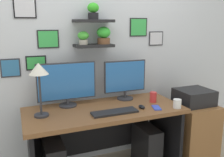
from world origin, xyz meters
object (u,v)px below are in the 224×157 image
object	(u,v)px
coffee_mug	(177,104)
monitor_right	(125,79)
monitor_left	(67,83)
water_cup	(153,97)
desk	(103,126)
keyboard	(115,112)
cell_phone	(156,108)
desk_lamp	(39,74)
drawer_cabinet	(191,132)
computer_tower_right	(146,146)
printer	(194,97)
computer_mouse	(142,107)

from	to	relation	value
coffee_mug	monitor_right	bearing A→B (deg)	126.90
monitor_left	water_cup	bearing A→B (deg)	-13.92
desk	keyboard	xyz separation A→B (m)	(0.04, -0.21, 0.22)
monitor_left	monitor_right	world-z (taller)	monitor_left
desk	coffee_mug	distance (m)	0.79
cell_phone	coffee_mug	xyz separation A→B (m)	(0.19, -0.07, 0.04)
monitor_right	keyboard	size ratio (longest dim) A/B	1.10
desk_lamp	water_cup	size ratio (longest dim) A/B	4.45
drawer_cabinet	computer_tower_right	xyz separation A→B (m)	(-0.56, 0.07, -0.11)
cell_phone	desk_lamp	bearing A→B (deg)	-172.82
monitor_right	printer	bearing A→B (deg)	-19.37
desk	printer	size ratio (longest dim) A/B	4.10
water_cup	cell_phone	bearing A→B (deg)	-110.87
desk_lamp	coffee_mug	xyz separation A→B (m)	(1.28, -0.27, -0.34)
computer_mouse	desk_lamp	world-z (taller)	desk_lamp
monitor_left	computer_mouse	distance (m)	0.78
desk	printer	xyz separation A→B (m)	(1.06, -0.10, 0.22)
coffee_mug	water_cup	xyz separation A→B (m)	(-0.12, 0.26, 0.01)
keyboard	desk	bearing A→B (deg)	101.76
drawer_cabinet	computer_tower_right	distance (m)	0.57
cell_phone	water_cup	bearing A→B (deg)	86.56
monitor_right	drawer_cabinet	distance (m)	1.01
monitor_right	keyboard	bearing A→B (deg)	-126.45
desk	computer_mouse	world-z (taller)	computer_mouse
keyboard	drawer_cabinet	bearing A→B (deg)	6.44
computer_mouse	cell_phone	bearing A→B (deg)	-20.23
drawer_cabinet	printer	xyz separation A→B (m)	(0.00, 0.00, 0.42)
computer_tower_right	desk_lamp	bearing A→B (deg)	-179.61
monitor_right	computer_tower_right	world-z (taller)	monitor_right
desk	monitor_right	world-z (taller)	monitor_right
computer_mouse	desk_lamp	xyz separation A→B (m)	(-0.95, 0.15, 0.37)
desk_lamp	computer_tower_right	bearing A→B (deg)	0.39
desk	coffee_mug	xyz separation A→B (m)	(0.68, -0.31, 0.26)
water_cup	printer	size ratio (longest dim) A/B	0.29
computer_mouse	keyboard	bearing A→B (deg)	-174.90
monitor_right	desk_lamp	distance (m)	0.96
cell_phone	desk	bearing A→B (deg)	171.48
desk_lamp	cell_phone	world-z (taller)	desk_lamp
computer_mouse	drawer_cabinet	xyz separation A→B (m)	(0.72, 0.09, -0.43)
monitor_right	monitor_left	bearing A→B (deg)	179.98
monitor_left	computer_tower_right	size ratio (longest dim) A/B	1.28
monitor_right	keyboard	xyz separation A→B (m)	(-0.28, -0.38, -0.22)
keyboard	computer_mouse	world-z (taller)	computer_mouse
monitor_right	printer	size ratio (longest dim) A/B	1.27
monitor_left	desk_lamp	distance (m)	0.38
water_cup	drawer_cabinet	world-z (taller)	water_cup
drawer_cabinet	computer_tower_right	world-z (taller)	drawer_cabinet
keyboard	coffee_mug	size ratio (longest dim) A/B	4.89
computer_mouse	drawer_cabinet	world-z (taller)	computer_mouse
monitor_right	drawer_cabinet	bearing A→B (deg)	-19.37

